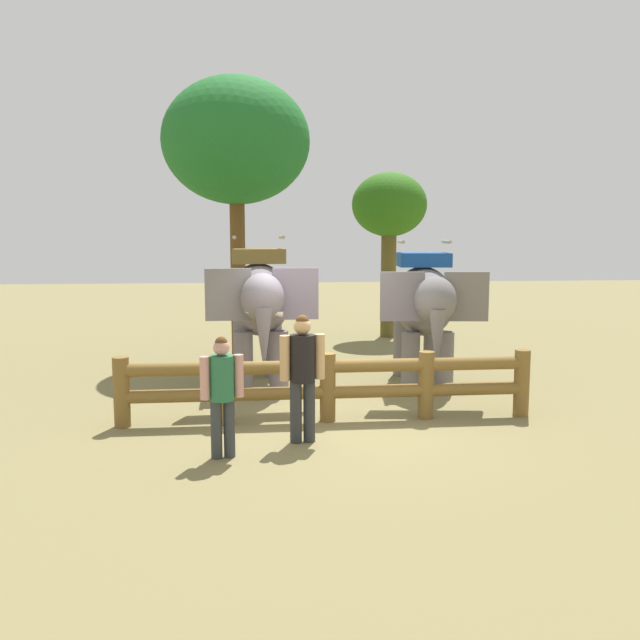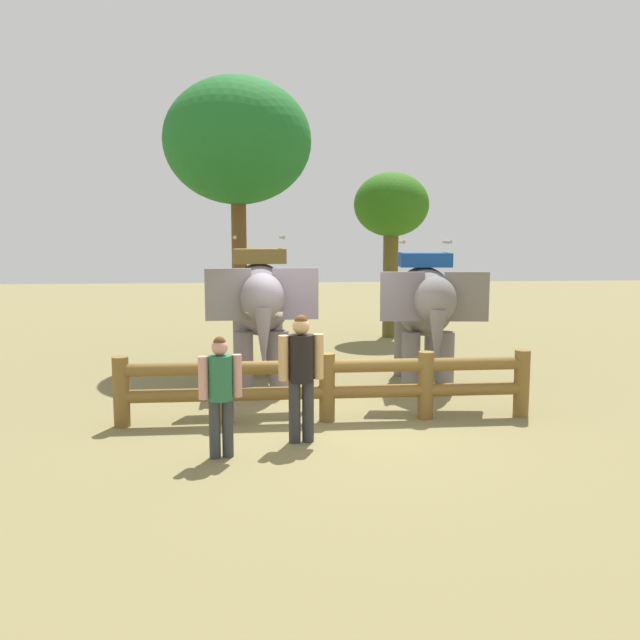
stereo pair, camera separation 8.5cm
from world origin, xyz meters
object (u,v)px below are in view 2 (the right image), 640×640
object	(u,v)px
tourist_woman_in_black	(220,388)
tree_back_center	(238,143)
elephant_center	(425,305)
tree_far_left	(391,210)
log_fence	(327,382)
elephant_near_left	(260,303)
tourist_man_in_blue	(301,369)

from	to	relation	value
tourist_woman_in_black	tree_back_center	world-z (taller)	tree_back_center
elephant_center	tree_far_left	xyz separation A→B (m)	(0.52, 6.09, 1.97)
log_fence	tree_far_left	bearing A→B (deg)	72.91
log_fence	tourist_woman_in_black	bearing A→B (deg)	-134.03
elephant_near_left	tree_back_center	world-z (taller)	tree_back_center
log_fence	elephant_near_left	size ratio (longest dim) A/B	1.94
elephant_near_left	tourist_man_in_blue	distance (m)	3.46
elephant_center	elephant_near_left	bearing A→B (deg)	177.62
tourist_man_in_blue	tourist_woman_in_black	bearing A→B (deg)	-152.44
elephant_near_left	tourist_woman_in_black	distance (m)	4.01
tourist_man_in_blue	tree_far_left	world-z (taller)	tree_far_left
log_fence	tree_back_center	size ratio (longest dim) A/B	1.01
tourist_woman_in_black	tree_back_center	size ratio (longest dim) A/B	0.25
tourist_woman_in_black	tree_far_left	xyz separation A→B (m)	(4.07, 9.88, 2.59)
log_fence	elephant_near_left	world-z (taller)	elephant_near_left
log_fence	elephant_center	xyz separation A→B (m)	(2.04, 2.23, 0.93)
tree_back_center	tree_far_left	bearing A→B (deg)	34.58
log_fence	tree_far_left	world-z (taller)	tree_far_left
tourist_man_in_blue	elephant_center	bearing A→B (deg)	52.44
tourist_man_in_blue	tree_far_left	size ratio (longest dim) A/B	0.39
elephant_near_left	tourist_man_in_blue	size ratio (longest dim) A/B	1.86
elephant_near_left	tree_back_center	distance (m)	4.59
elephant_near_left	tree_far_left	world-z (taller)	tree_far_left
tree_back_center	log_fence	bearing A→B (deg)	-74.97
tourist_man_in_blue	tree_back_center	size ratio (longest dim) A/B	0.28
elephant_near_left	tourist_woman_in_black	bearing A→B (deg)	-97.13
elephant_center	tree_back_center	xyz separation A→B (m)	(-3.53, 3.30, 3.33)
tourist_woman_in_black	tourist_man_in_blue	size ratio (longest dim) A/B	0.89
tree_back_center	tourist_man_in_blue	bearing A→B (deg)	-81.02
tree_far_left	elephant_near_left	bearing A→B (deg)	-120.96
log_fence	elephant_near_left	xyz separation A→B (m)	(-1.02, 2.36, 0.98)
tourist_woman_in_black	tree_far_left	bearing A→B (deg)	67.63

